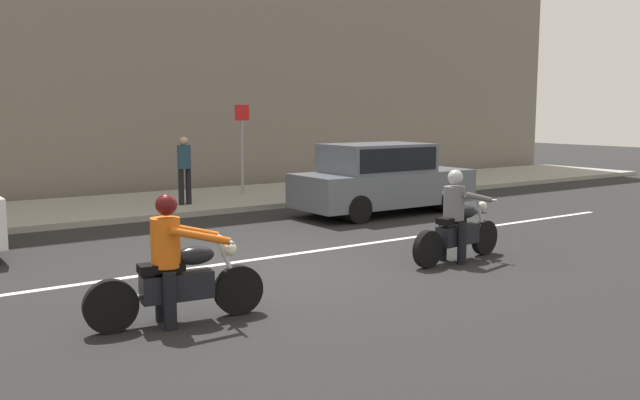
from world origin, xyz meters
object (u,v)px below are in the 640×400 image
at_px(motorcycle_with_rider_gray, 457,224).
at_px(street_sign_post, 242,140).
at_px(parked_sedan_slate_gray, 381,178).
at_px(pedestrian_bystander, 184,165).
at_px(motorcycle_with_rider_orange_stripe, 176,271).

distance_m(motorcycle_with_rider_gray, street_sign_post, 9.22).
height_order(parked_sedan_slate_gray, pedestrian_bystander, pedestrian_bystander).
height_order(motorcycle_with_rider_gray, motorcycle_with_rider_orange_stripe, motorcycle_with_rider_orange_stripe).
distance_m(motorcycle_with_rider_orange_stripe, pedestrian_bystander, 9.41).
bearing_deg(pedestrian_bystander, motorcycle_with_rider_gray, -80.47).
xyz_separation_m(street_sign_post, pedestrian_bystander, (-2.20, -1.02, -0.55)).
xyz_separation_m(motorcycle_with_rider_orange_stripe, parked_sedan_slate_gray, (7.48, 5.24, 0.25)).
bearing_deg(motorcycle_with_rider_gray, motorcycle_with_rider_orange_stripe, -174.58).
xyz_separation_m(parked_sedan_slate_gray, pedestrian_bystander, (-3.67, 3.35, 0.26)).
relative_size(parked_sedan_slate_gray, street_sign_post, 1.78).
bearing_deg(street_sign_post, pedestrian_bystander, -155.11).
bearing_deg(street_sign_post, motorcycle_with_rider_orange_stripe, -122.03).
bearing_deg(pedestrian_bystander, street_sign_post, 24.89).
relative_size(street_sign_post, pedestrian_bystander, 1.49).
relative_size(motorcycle_with_rider_gray, motorcycle_with_rider_orange_stripe, 0.99).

